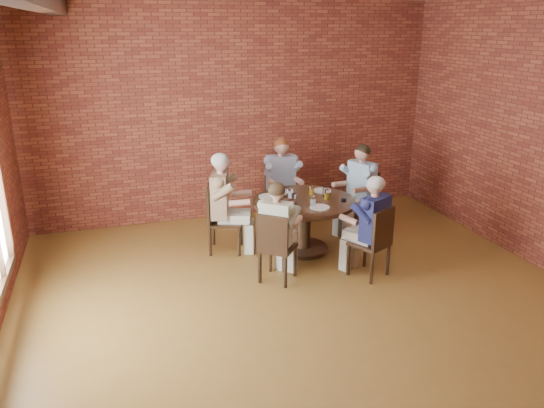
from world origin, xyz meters
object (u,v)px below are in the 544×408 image
object	(u,v)px
diner_c	(225,203)
diner_b	(282,183)
chair_a	(362,199)
smartphone	(344,200)
diner_e	(370,227)
chair_c	(218,215)
chair_d	(275,245)
dining_table	(304,215)
diner_a	(359,190)
diner_d	(278,232)
chair_e	(375,240)
chair_b	(280,192)

from	to	relation	value
diner_c	diner_b	bearing A→B (deg)	-38.27
chair_a	smartphone	xyz separation A→B (m)	(-0.61, -0.64, 0.24)
smartphone	chair_a	bearing A→B (deg)	70.29
diner_e	diner_c	bearing A→B (deg)	-68.03
smartphone	chair_c	bearing A→B (deg)	-175.09
chair_d	smartphone	size ratio (longest dim) A/B	6.84
dining_table	diner_e	size ratio (longest dim) A/B	1.08
diner_b	diner_a	bearing A→B (deg)	-30.67
diner_d	chair_e	bearing A→B (deg)	-154.50
chair_c	diner_a	bearing A→B (deg)	-70.77
diner_e	diner_d	bearing A→B (deg)	-39.04
chair_b	diner_d	size ratio (longest dim) A/B	0.76
chair_c	smartphone	xyz separation A→B (m)	(1.63, -0.56, 0.23)
chair_b	chair_d	size ratio (longest dim) A/B	1.07
diner_d	diner_b	bearing A→B (deg)	-70.28
diner_a	diner_b	distance (m)	1.18
chair_b	diner_d	world-z (taller)	diner_d
diner_b	dining_table	bearing A→B (deg)	-90.00
chair_b	diner_b	world-z (taller)	diner_b
diner_d	smartphone	bearing A→B (deg)	-114.22
dining_table	chair_e	xyz separation A→B (m)	(0.55, -1.04, -0.03)
diner_d	chair_d	bearing A→B (deg)	90.00
diner_a	chair_d	bearing A→B (deg)	-76.16
chair_d	smartphone	bearing A→B (deg)	-112.86
chair_e	chair_b	bearing A→B (deg)	-104.57
diner_c	chair_a	bearing A→B (deg)	-69.12
diner_d	smartphone	distance (m)	1.26
diner_c	diner_e	size ratio (longest dim) A/B	1.07
diner_a	diner_e	distance (m)	1.47
chair_e	smartphone	distance (m)	0.88
chair_d	diner_e	world-z (taller)	diner_e
chair_d	chair_e	xyz separation A→B (m)	(1.22, -0.24, 0.01)
chair_a	diner_e	world-z (taller)	diner_e
diner_d	diner_a	bearing A→B (deg)	-105.27
dining_table	chair_c	distance (m)	1.18
chair_c	smartphone	size ratio (longest dim) A/B	7.37
diner_a	diner_c	distance (m)	2.06
diner_c	chair_d	xyz separation A→B (m)	(0.36, -1.14, -0.20)
diner_b	chair_d	xyz separation A→B (m)	(-0.71, -1.85, -0.20)
chair_a	chair_e	distance (m)	1.59
chair_c	chair_b	bearing A→B (deg)	-38.23
chair_d	smartphone	world-z (taller)	chair_d
dining_table	diner_c	xyz separation A→B (m)	(-1.03, 0.34, 0.17)
dining_table	chair_e	world-z (taller)	chair_e
chair_a	smartphone	bearing A→B (deg)	-65.28
chair_c	chair_d	world-z (taller)	chair_c
chair_d	diner_c	bearing A→B (deg)	-32.56
diner_a	diner_d	bearing A→B (deg)	-76.72
chair_c	chair_d	bearing A→B (deg)	-140.81
chair_c	chair_e	bearing A→B (deg)	-112.08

